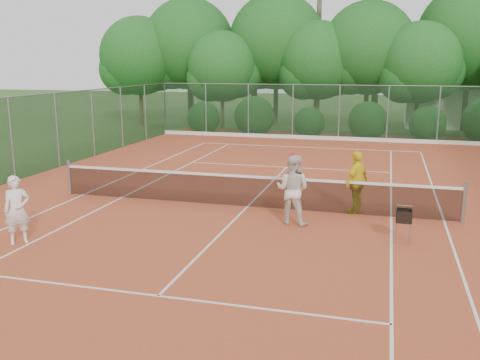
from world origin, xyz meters
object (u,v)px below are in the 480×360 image
(player_white, at_px, (17,210))
(player_center_grp, at_px, (293,189))
(ball_hopper, at_px, (404,217))
(player_yellow, at_px, (357,182))

(player_white, distance_m, player_center_grp, 6.77)
(player_white, distance_m, ball_hopper, 9.07)
(player_yellow, distance_m, ball_hopper, 2.63)
(player_center_grp, distance_m, ball_hopper, 2.92)
(player_center_grp, xyz_separation_m, ball_hopper, (2.79, -0.80, -0.30))
(player_yellow, bearing_deg, player_center_grp, -19.28)
(player_center_grp, bearing_deg, ball_hopper, -15.99)
(player_yellow, bearing_deg, player_white, -30.86)
(player_white, distance_m, player_yellow, 8.89)
(player_white, bearing_deg, player_yellow, -10.61)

